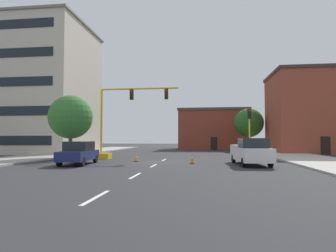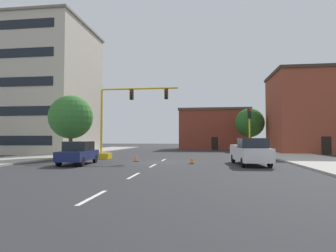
{
  "view_description": "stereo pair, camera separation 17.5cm",
  "coord_description": "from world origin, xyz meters",
  "px_view_note": "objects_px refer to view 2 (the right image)",
  "views": [
    {
      "loc": [
        3.57,
        -23.14,
        1.98
      ],
      "look_at": [
        0.07,
        4.87,
        3.21
      ],
      "focal_mm": 30.14,
      "sensor_mm": 36.0,
      "label": 1
    },
    {
      "loc": [
        3.74,
        -23.12,
        1.98
      ],
      "look_at": [
        0.07,
        4.87,
        3.21
      ],
      "focal_mm": 30.14,
      "sensor_mm": 36.0,
      "label": 2
    }
  ],
  "objects_px": {
    "traffic_cone_roadside_b": "(136,158)",
    "pickup_truck_white": "(250,152)",
    "traffic_light_pole_right": "(249,122)",
    "traffic_signal_gantry": "(112,136)",
    "tree_left_near": "(71,117)",
    "traffic_cone_roadside_a": "(192,159)",
    "tree_right_far": "(250,123)",
    "sedan_navy_near_left": "(79,153)"
  },
  "relations": [
    {
      "from": "tree_left_near",
      "to": "pickup_truck_white",
      "type": "distance_m",
      "value": 17.24
    },
    {
      "from": "sedan_navy_near_left",
      "to": "traffic_cone_roadside_a",
      "type": "height_order",
      "value": "sedan_navy_near_left"
    },
    {
      "from": "traffic_light_pole_right",
      "to": "tree_left_near",
      "type": "distance_m",
      "value": 17.33
    },
    {
      "from": "traffic_signal_gantry",
      "to": "traffic_cone_roadside_b",
      "type": "height_order",
      "value": "traffic_signal_gantry"
    },
    {
      "from": "traffic_cone_roadside_a",
      "to": "traffic_signal_gantry",
      "type": "bearing_deg",
      "value": 151.33
    },
    {
      "from": "traffic_light_pole_right",
      "to": "traffic_cone_roadside_b",
      "type": "distance_m",
      "value": 11.3
    },
    {
      "from": "tree_left_near",
      "to": "sedan_navy_near_left",
      "type": "bearing_deg",
      "value": -58.54
    },
    {
      "from": "pickup_truck_white",
      "to": "tree_right_far",
      "type": "bearing_deg",
      "value": 81.22
    },
    {
      "from": "pickup_truck_white",
      "to": "sedan_navy_near_left",
      "type": "xyz_separation_m",
      "value": [
        -12.81,
        -1.21,
        -0.09
      ]
    },
    {
      "from": "sedan_navy_near_left",
      "to": "traffic_cone_roadside_b",
      "type": "distance_m",
      "value": 4.91
    },
    {
      "from": "tree_right_far",
      "to": "traffic_cone_roadside_a",
      "type": "bearing_deg",
      "value": -109.08
    },
    {
      "from": "sedan_navy_near_left",
      "to": "traffic_cone_roadside_b",
      "type": "bearing_deg",
      "value": 40.64
    },
    {
      "from": "traffic_light_pole_right",
      "to": "tree_right_far",
      "type": "relative_size",
      "value": 0.72
    },
    {
      "from": "tree_right_far",
      "to": "traffic_signal_gantry",
      "type": "bearing_deg",
      "value": -130.38
    },
    {
      "from": "tree_right_far",
      "to": "sedan_navy_near_left",
      "type": "xyz_separation_m",
      "value": [
        -16.44,
        -24.68,
        -3.49
      ]
    },
    {
      "from": "pickup_truck_white",
      "to": "traffic_cone_roadside_a",
      "type": "relative_size",
      "value": 7.61
    },
    {
      "from": "traffic_signal_gantry",
      "to": "pickup_truck_white",
      "type": "distance_m",
      "value": 13.22
    },
    {
      "from": "traffic_signal_gantry",
      "to": "traffic_light_pole_right",
      "type": "distance_m",
      "value": 13.3
    },
    {
      "from": "traffic_cone_roadside_a",
      "to": "traffic_cone_roadside_b",
      "type": "height_order",
      "value": "traffic_cone_roadside_a"
    },
    {
      "from": "traffic_light_pole_right",
      "to": "tree_right_far",
      "type": "height_order",
      "value": "tree_right_far"
    },
    {
      "from": "traffic_signal_gantry",
      "to": "pickup_truck_white",
      "type": "bearing_deg",
      "value": -21.32
    },
    {
      "from": "traffic_light_pole_right",
      "to": "pickup_truck_white",
      "type": "height_order",
      "value": "traffic_light_pole_right"
    },
    {
      "from": "tree_right_far",
      "to": "traffic_cone_roadside_a",
      "type": "height_order",
      "value": "tree_right_far"
    },
    {
      "from": "traffic_light_pole_right",
      "to": "traffic_cone_roadside_a",
      "type": "height_order",
      "value": "traffic_light_pole_right"
    },
    {
      "from": "traffic_cone_roadside_a",
      "to": "traffic_cone_roadside_b",
      "type": "xyz_separation_m",
      "value": [
        -4.78,
        1.51,
        -0.07
      ]
    },
    {
      "from": "traffic_light_pole_right",
      "to": "pickup_truck_white",
      "type": "bearing_deg",
      "value": -98.54
    },
    {
      "from": "pickup_truck_white",
      "to": "tree_left_near",
      "type": "bearing_deg",
      "value": 164.42
    },
    {
      "from": "traffic_cone_roadside_b",
      "to": "pickup_truck_white",
      "type": "bearing_deg",
      "value": -12.13
    },
    {
      "from": "tree_right_far",
      "to": "traffic_light_pole_right",
      "type": "bearing_deg",
      "value": -98.86
    },
    {
      "from": "pickup_truck_white",
      "to": "traffic_cone_roadside_b",
      "type": "bearing_deg",
      "value": 167.87
    },
    {
      "from": "tree_left_near",
      "to": "traffic_cone_roadside_b",
      "type": "height_order",
      "value": "tree_left_near"
    },
    {
      "from": "traffic_signal_gantry",
      "to": "tree_right_far",
      "type": "xyz_separation_m",
      "value": [
        15.88,
        18.68,
        2.18
      ]
    },
    {
      "from": "pickup_truck_white",
      "to": "traffic_cone_roadside_b",
      "type": "height_order",
      "value": "pickup_truck_white"
    },
    {
      "from": "traffic_signal_gantry",
      "to": "traffic_light_pole_right",
      "type": "xyz_separation_m",
      "value": [
        13.17,
        1.27,
        1.32
      ]
    },
    {
      "from": "sedan_navy_near_left",
      "to": "tree_right_far",
      "type": "bearing_deg",
      "value": 56.33
    },
    {
      "from": "tree_right_far",
      "to": "tree_left_near",
      "type": "bearing_deg",
      "value": -136.57
    },
    {
      "from": "traffic_signal_gantry",
      "to": "sedan_navy_near_left",
      "type": "xyz_separation_m",
      "value": [
        -0.55,
        -6.0,
        -1.32
      ]
    },
    {
      "from": "traffic_cone_roadside_b",
      "to": "traffic_cone_roadside_a",
      "type": "bearing_deg",
      "value": -17.5
    },
    {
      "from": "traffic_light_pole_right",
      "to": "traffic_signal_gantry",
      "type": "bearing_deg",
      "value": -174.51
    },
    {
      "from": "tree_left_near",
      "to": "pickup_truck_white",
      "type": "bearing_deg",
      "value": -15.58
    },
    {
      "from": "tree_left_near",
      "to": "traffic_cone_roadside_a",
      "type": "xyz_separation_m",
      "value": [
        12.01,
        -4.11,
        -3.69
      ]
    },
    {
      "from": "tree_right_far",
      "to": "tree_left_near",
      "type": "xyz_separation_m",
      "value": [
        -19.97,
        -18.9,
        -0.33
      ]
    }
  ]
}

